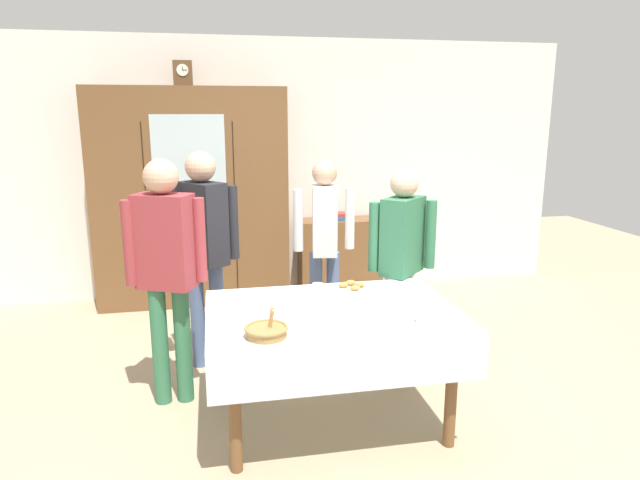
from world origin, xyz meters
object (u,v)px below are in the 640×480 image
(bread_basket, at_px, (266,331))
(tea_cup_far_left, at_px, (423,319))
(person_behind_table_right, at_px, (204,239))
(tea_cup_mid_left, at_px, (250,304))
(tea_cup_center, at_px, (318,289))
(spoon_front_edge, at_px, (248,325))
(dining_table, at_px, (334,328))
(bookshelf_low, at_px, (340,255))
(wall_cabinet, at_px, (192,198))
(person_behind_table_left, at_px, (402,251))
(tea_cup_near_left, at_px, (294,295))
(tea_cup_mid_right, at_px, (292,313))
(mantel_clock, at_px, (183,73))
(person_near_right_end, at_px, (325,233))
(tea_cup_front_edge, at_px, (380,301))
(spoon_far_left, at_px, (398,290))
(pastry_plate, at_px, (352,287))
(book_stack, at_px, (340,216))
(person_by_cabinet, at_px, (166,259))

(bread_basket, bearing_deg, tea_cup_far_left, 0.90)
(bread_basket, relative_size, person_behind_table_right, 0.14)
(tea_cup_mid_left, relative_size, tea_cup_center, 1.00)
(spoon_front_edge, bearing_deg, dining_table, 12.50)
(bookshelf_low, relative_size, spoon_front_edge, 7.57)
(wall_cabinet, distance_m, person_behind_table_left, 2.46)
(tea_cup_near_left, distance_m, tea_cup_mid_right, 0.34)
(tea_cup_far_left, xyz_separation_m, person_behind_table_right, (-1.23, 1.31, 0.23))
(mantel_clock, relative_size, tea_cup_mid_right, 1.85)
(dining_table, height_order, person_near_right_end, person_near_right_end)
(tea_cup_front_edge, relative_size, person_behind_table_right, 0.08)
(bread_basket, height_order, spoon_far_left, bread_basket)
(bread_basket, relative_size, person_behind_table_left, 0.16)
(tea_cup_mid_left, xyz_separation_m, bread_basket, (0.06, -0.46, 0.01))
(tea_cup_center, bearing_deg, tea_cup_far_left, -53.83)
(wall_cabinet, height_order, pastry_plate, wall_cabinet)
(book_stack, relative_size, person_behind_table_right, 0.13)
(wall_cabinet, bearing_deg, person_behind_table_left, -50.12)
(mantel_clock, xyz_separation_m, tea_cup_mid_left, (0.42, -2.44, -1.52))
(wall_cabinet, xyz_separation_m, bookshelf_low, (1.56, 0.05, -0.69))
(tea_cup_mid_left, bearing_deg, person_near_right_end, 59.49)
(pastry_plate, height_order, spoon_front_edge, pastry_plate)
(person_behind_table_left, bearing_deg, book_stack, 90.55)
(pastry_plate, bearing_deg, spoon_front_edge, -145.13)
(tea_cup_near_left, xyz_separation_m, tea_cup_mid_right, (-0.06, -0.33, 0.00))
(mantel_clock, height_order, tea_cup_mid_left, mantel_clock)
(spoon_front_edge, xyz_separation_m, person_behind_table_right, (-0.24, 1.14, 0.26))
(dining_table, xyz_separation_m, person_by_cabinet, (-1.01, 0.50, 0.36))
(tea_cup_front_edge, bearing_deg, wall_cabinet, 115.49)
(tea_cup_mid_right, height_order, person_behind_table_right, person_behind_table_right)
(tea_cup_center, height_order, person_near_right_end, person_near_right_end)
(bread_basket, bearing_deg, person_near_right_end, 68.48)
(book_stack, distance_m, pastry_plate, 2.28)
(person_behind_table_right, bearing_deg, person_near_right_end, 19.67)
(book_stack, xyz_separation_m, spoon_far_left, (-0.14, -2.32, -0.08))
(tea_cup_near_left, height_order, person_near_right_end, person_near_right_end)
(person_by_cabinet, distance_m, person_near_right_end, 1.52)
(dining_table, height_order, tea_cup_near_left, tea_cup_near_left)
(mantel_clock, height_order, spoon_far_left, mantel_clock)
(mantel_clock, distance_m, tea_cup_mid_left, 2.90)
(person_behind_table_right, distance_m, person_behind_table_left, 1.49)
(spoon_front_edge, bearing_deg, spoon_far_left, 22.68)
(tea_cup_far_left, bearing_deg, wall_cabinet, 115.31)
(tea_cup_front_edge, distance_m, tea_cup_far_left, 0.37)
(book_stack, bearing_deg, bookshelf_low, -104.04)
(book_stack, bearing_deg, tea_cup_front_edge, -97.69)
(tea_cup_front_edge, height_order, pastry_plate, tea_cup_front_edge)
(pastry_plate, relative_size, person_behind_table_left, 0.18)
(wall_cabinet, bearing_deg, tea_cup_center, -68.44)
(tea_cup_near_left, distance_m, person_by_cabinet, 0.87)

